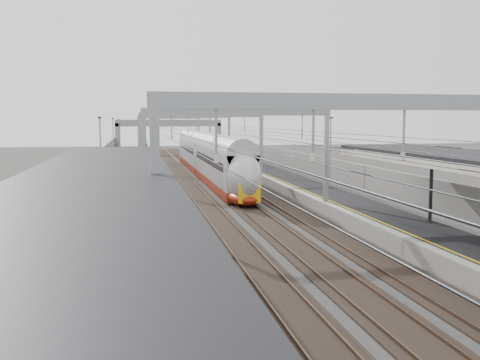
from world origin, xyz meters
name	(u,v)px	position (x,y,z in m)	size (l,w,h in m)	color
ground	(382,357)	(0.00, 0.00, 0.00)	(260.00, 260.00, 0.00)	#383533
platform_left	(126,179)	(-8.00, 45.00, 0.50)	(4.00, 120.00, 1.00)	black
platform_right	(269,176)	(8.00, 45.00, 0.50)	(4.00, 120.00, 1.00)	black
tracks	(199,181)	(0.00, 45.00, 0.05)	(11.40, 140.00, 0.20)	black
overhead_line	(193,126)	(0.00, 51.62, 6.14)	(13.00, 140.00, 6.60)	gray
canopy_left	(97,176)	(-8.02, 2.99, 5.09)	(4.40, 30.00, 4.24)	black
overbridge	(169,127)	(0.00, 100.00, 5.31)	(22.00, 2.20, 6.90)	gray
wall_left	(95,169)	(-11.20, 45.00, 1.60)	(0.30, 120.00, 3.20)	gray
wall_right	(297,166)	(11.20, 45.00, 1.60)	(0.30, 120.00, 3.20)	gray
train	(209,161)	(1.50, 48.18, 2.09)	(2.70, 49.12, 4.26)	maroon
signal_green	(146,148)	(-5.20, 73.49, 2.42)	(0.32, 0.32, 3.48)	black
signal_red_near	(206,150)	(3.20, 63.64, 2.42)	(0.32, 0.32, 3.48)	black
signal_red_far	(211,147)	(5.40, 74.09, 2.42)	(0.32, 0.32, 3.48)	black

